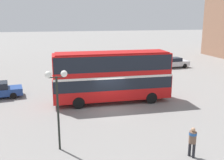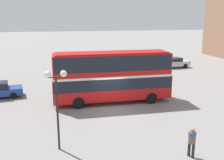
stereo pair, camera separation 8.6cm
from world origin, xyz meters
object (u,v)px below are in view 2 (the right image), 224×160
(pedestrian_foreground, at_px, (192,139))
(parked_car_kerb_near, at_px, (174,63))
(double_decker_bus, at_px, (112,74))
(street_lamp_twin_globe, at_px, (56,89))

(pedestrian_foreground, bearing_deg, parked_car_kerb_near, -139.75)
(parked_car_kerb_near, bearing_deg, pedestrian_foreground, -119.31)
(double_decker_bus, height_order, pedestrian_foreground, double_decker_bus)
(pedestrian_foreground, relative_size, street_lamp_twin_globe, 0.37)
(double_decker_bus, relative_size, pedestrian_foreground, 6.05)
(parked_car_kerb_near, bearing_deg, double_decker_bus, -138.06)
(parked_car_kerb_near, relative_size, street_lamp_twin_globe, 1.01)
(pedestrian_foreground, xyz_separation_m, street_lamp_twin_globe, (-6.93, 2.54, 2.54))
(double_decker_bus, relative_size, street_lamp_twin_globe, 2.23)
(street_lamp_twin_globe, bearing_deg, parked_car_kerb_near, 50.33)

